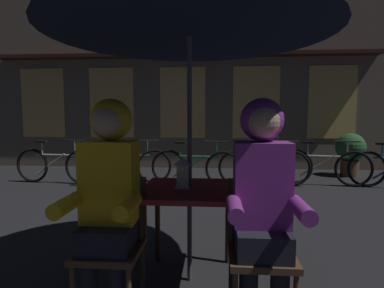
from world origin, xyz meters
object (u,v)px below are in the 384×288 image
at_px(patio_umbrella, 189,9).
at_px(bicycle_fifth, 323,167).
at_px(chair_right, 260,241).
at_px(potted_plant, 350,151).
at_px(lantern, 183,172).
at_px(bicycle_fourth, 264,167).
at_px(person_right_hooded, 262,189).
at_px(person_left_hooded, 109,186).
at_px(bicycle_third, 195,167).
at_px(cafe_table, 190,201).
at_px(chair_left, 113,237).
at_px(bicycle_second, 127,166).
at_px(bicycle_nearest, 56,165).

xyz_separation_m(patio_umbrella, bicycle_fifth, (2.21, 3.41, -1.71)).
relative_size(chair_right, potted_plant, 0.95).
relative_size(lantern, bicycle_fourth, 0.14).
bearing_deg(lantern, person_right_hooded, -38.54).
relative_size(person_right_hooded, bicycle_fourth, 0.83).
xyz_separation_m(person_left_hooded, bicycle_third, (0.33, 3.63, -0.50)).
bearing_deg(bicycle_fourth, lantern, -109.25).
bearing_deg(bicycle_fifth, person_right_hooded, -114.23).
relative_size(cafe_table, chair_right, 0.85).
relative_size(patio_umbrella, bicycle_fifth, 1.39).
height_order(patio_umbrella, lantern, patio_umbrella).
distance_m(person_left_hooded, bicycle_fourth, 4.08).
bearing_deg(person_left_hooded, potted_plant, 53.25).
height_order(cafe_table, potted_plant, potted_plant).
relative_size(patio_umbrella, bicycle_third, 1.38).
height_order(cafe_table, patio_umbrella, patio_umbrella).
xyz_separation_m(chair_left, bicycle_second, (-0.96, 3.58, -0.14)).
xyz_separation_m(chair_left, person_left_hooded, (-0.00, -0.06, 0.36)).
bearing_deg(patio_umbrella, person_right_hooded, -41.57).
xyz_separation_m(patio_umbrella, bicycle_nearest, (-2.81, 3.23, -1.71)).
distance_m(patio_umbrella, bicycle_third, 3.64).
bearing_deg(bicycle_nearest, potted_plant, 10.70).
distance_m(bicycle_third, bicycle_fourth, 1.26).
distance_m(patio_umbrella, chair_right, 1.68).
relative_size(person_right_hooded, bicycle_nearest, 0.83).
bearing_deg(bicycle_third, potted_plant, 19.34).
distance_m(patio_umbrella, lantern, 1.20).
height_order(person_left_hooded, bicycle_fifth, person_left_hooded).
bearing_deg(bicycle_second, chair_right, -61.81).
xyz_separation_m(bicycle_nearest, bicycle_fifth, (5.01, 0.18, 0.00)).
distance_m(patio_umbrella, bicycle_nearest, 4.61).
bearing_deg(patio_umbrella, bicycle_third, 92.75).
relative_size(person_left_hooded, bicycle_second, 0.85).
bearing_deg(patio_umbrella, lantern, -175.11).
bearing_deg(lantern, patio_umbrella, 4.89).
height_order(cafe_table, bicycle_second, bicycle_second).
distance_m(person_left_hooded, bicycle_second, 3.80).
bearing_deg(potted_plant, bicycle_fifth, -133.13).
bearing_deg(chair_right, bicycle_fifth, 65.45).
bearing_deg(person_right_hooded, chair_left, 176.61).
relative_size(chair_left, bicycle_second, 0.53).
bearing_deg(bicycle_nearest, cafe_table, -49.00).
distance_m(cafe_table, bicycle_second, 3.53).
bearing_deg(cafe_table, lantern, -175.11).
distance_m(chair_left, potted_plant, 5.91).
bearing_deg(person_left_hooded, cafe_table, 41.57).
bearing_deg(lantern, cafe_table, 4.89).
xyz_separation_m(patio_umbrella, bicycle_fourth, (1.11, 3.30, -1.71)).
height_order(cafe_table, lantern, lantern).
bearing_deg(lantern, chair_left, -139.75).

